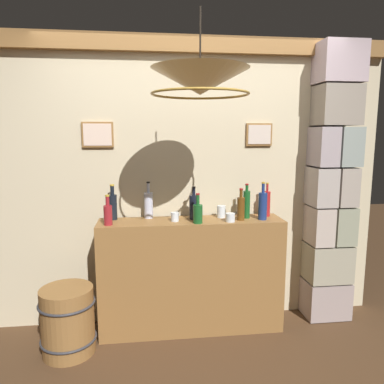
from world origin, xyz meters
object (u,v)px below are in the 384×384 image
Objects in this scene: liquor_bottle_sherry at (267,203)px; glass_tumbler_rocks at (175,217)px; liquor_bottle_mezcal at (241,208)px; liquor_bottle_whiskey at (247,204)px; pendant_lamp at (200,83)px; liquor_bottle_bourbon at (113,206)px; glass_tumbler_shot at (230,217)px; liquor_bottle_port at (149,205)px; liquor_bottle_brandy at (108,214)px; liquor_bottle_vodka at (263,205)px; glass_tumbler_highball at (221,212)px; wooden_barrel at (68,321)px; liquor_bottle_amaro at (194,206)px; liquor_bottle_tequila at (198,213)px.

liquor_bottle_sherry is 0.83m from glass_tumbler_rocks.
liquor_bottle_mezcal is at bearing -2.78° from glass_tumbler_rocks.
liquor_bottle_whiskey is 0.47× the size of pendant_lamp.
liquor_bottle_bourbon is 3.85× the size of glass_tumbler_shot.
liquor_bottle_whiskey is at bearing -6.95° from liquor_bottle_port.
liquor_bottle_whiskey is 0.22m from glass_tumbler_shot.
pendant_lamp reaches higher than liquor_bottle_brandy.
glass_tumbler_highball is (-0.33, 0.12, -0.07)m from liquor_bottle_vodka.
liquor_bottle_mezcal reaches higher than wooden_barrel.
liquor_bottle_amaro reaches higher than wooden_barrel.
liquor_bottle_whiskey is at bearing 148.84° from liquor_bottle_vodka.
glass_tumbler_shot is (0.67, -0.22, -0.08)m from liquor_bottle_port.
glass_tumbler_highball reaches higher than glass_tumbler_shot.
glass_tumbler_rocks is at bearing 177.22° from liquor_bottle_mezcal.
liquor_bottle_bourbon is 0.30m from liquor_bottle_port.
pendant_lamp is at bearing -96.42° from liquor_bottle_tequila.
pendant_lamp is (0.65, -0.71, 0.93)m from liquor_bottle_bourbon.
liquor_bottle_sherry is at bearing 43.99° from pendant_lamp.
liquor_bottle_amaro is 0.44× the size of pendant_lamp.
liquor_bottle_vodka is at bearing -31.16° from liquor_bottle_whiskey.
liquor_bottle_port is (-0.77, 0.17, 0.01)m from liquor_bottle_mezcal.
liquor_bottle_bourbon is at bearing 174.35° from liquor_bottle_amaro.
liquor_bottle_tequila is at bearing 83.58° from pendant_lamp.
liquor_bottle_bourbon is 1.15m from liquor_bottle_whiskey.
liquor_bottle_amaro is 1.14m from pendant_lamp.
liquor_bottle_bourbon is 0.97m from wooden_barrel.
liquor_bottle_port is at bearing 149.57° from liquor_bottle_tequila.
liquor_bottle_tequila is at bearing -177.14° from glass_tumbler_shot.
pendant_lamp reaches higher than liquor_bottle_port.
glass_tumbler_shot is at bearing -0.67° from liquor_bottle_brandy.
glass_tumbler_highball is at bearing 141.47° from liquor_bottle_mezcal.
liquor_bottle_port reaches higher than glass_tumbler_rocks.
liquor_bottle_brandy is 0.39m from liquor_bottle_port.
liquor_bottle_port is (-0.84, 0.10, -0.01)m from liquor_bottle_whiskey.
liquor_bottle_sherry is at bearing 23.90° from liquor_bottle_mezcal.
glass_tumbler_highball is (-0.14, 0.12, -0.05)m from liquor_bottle_mezcal.
liquor_bottle_amaro is 3.58× the size of glass_tumbler_shot.
liquor_bottle_tequila is at bearing -142.47° from glass_tumbler_highball.
pendant_lamp reaches higher than liquor_bottle_bourbon.
liquor_bottle_whiskey is at bearing -166.03° from liquor_bottle_sherry.
liquor_bottle_bourbon is 1.22× the size of liquor_bottle_tequila.
liquor_bottle_vodka is at bearing 6.92° from wooden_barrel.
liquor_bottle_bourbon reaches higher than glass_tumbler_highball.
liquor_bottle_sherry and liquor_bottle_whiskey have the same top height.
liquor_bottle_bourbon is at bearing 166.45° from glass_tumbler_rocks.
liquor_bottle_vodka is at bearing -122.26° from liquor_bottle_sherry.
liquor_bottle_bourbon reaches higher than liquor_bottle_whiskey.
liquor_bottle_bourbon reaches higher than liquor_bottle_brandy.
liquor_bottle_bourbon is 0.69m from liquor_bottle_amaro.
pendant_lamp reaches higher than liquor_bottle_amaro.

